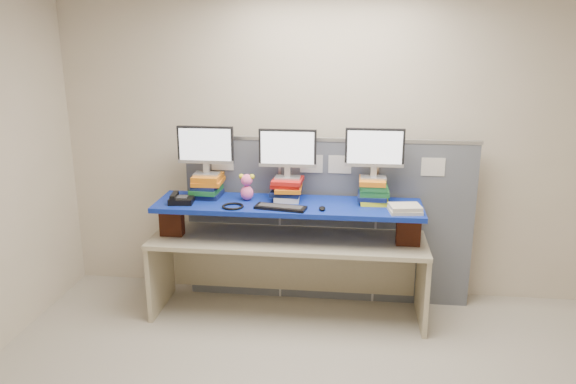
# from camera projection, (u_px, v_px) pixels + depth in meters

# --- Properties ---
(room) EXTENTS (5.00, 4.00, 2.80)m
(room) POSITION_uv_depth(u_px,v_px,m) (314.00, 215.00, 3.22)
(room) COLOR beige
(room) RESTS_ON ground
(cubicle_partition) EXTENTS (2.60, 0.06, 1.53)m
(cubicle_partition) POSITION_uv_depth(u_px,v_px,m) (327.00, 220.00, 5.09)
(cubicle_partition) COLOR #4E525C
(cubicle_partition) RESTS_ON ground
(desk) EXTENTS (2.36, 0.69, 0.72)m
(desk) POSITION_uv_depth(u_px,v_px,m) (288.00, 253.00, 4.86)
(desk) COLOR tan
(desk) RESTS_ON ground
(brick_pier_left) EXTENTS (0.20, 0.11, 0.27)m
(brick_pier_left) POSITION_uv_depth(u_px,v_px,m) (172.00, 220.00, 4.85)
(brick_pier_left) COLOR maroon
(brick_pier_left) RESTS_ON desk
(brick_pier_right) EXTENTS (0.20, 0.11, 0.27)m
(brick_pier_right) POSITION_uv_depth(u_px,v_px,m) (408.00, 229.00, 4.62)
(brick_pier_right) COLOR maroon
(brick_pier_right) RESTS_ON desk
(blue_board) EXTENTS (2.25, 0.56, 0.04)m
(blue_board) POSITION_uv_depth(u_px,v_px,m) (288.00, 206.00, 4.74)
(blue_board) COLOR navy
(blue_board) RESTS_ON brick_pier_left
(book_stack_left) EXTENTS (0.27, 0.32, 0.20)m
(book_stack_left) POSITION_uv_depth(u_px,v_px,m) (207.00, 186.00, 4.90)
(book_stack_left) COLOR #101A47
(book_stack_left) RESTS_ON blue_board
(book_stack_center) EXTENTS (0.28, 0.31, 0.19)m
(book_stack_center) POSITION_uv_depth(u_px,v_px,m) (287.00, 189.00, 4.82)
(book_stack_center) COLOR white
(book_stack_center) RESTS_ON blue_board
(book_stack_right) EXTENTS (0.26, 0.30, 0.21)m
(book_stack_right) POSITION_uv_depth(u_px,v_px,m) (373.00, 191.00, 4.74)
(book_stack_right) COLOR #F7F721
(book_stack_right) RESTS_ON blue_board
(monitor_left) EXTENTS (0.49, 0.14, 0.42)m
(monitor_left) POSITION_uv_depth(u_px,v_px,m) (206.00, 147.00, 4.81)
(monitor_left) COLOR #AFAFB5
(monitor_left) RESTS_ON book_stack_left
(monitor_center) EXTENTS (0.49, 0.14, 0.42)m
(monitor_center) POSITION_uv_depth(u_px,v_px,m) (288.00, 151.00, 4.73)
(monitor_center) COLOR #AFAFB5
(monitor_center) RESTS_ON book_stack_center
(monitor_right) EXTENTS (0.49, 0.14, 0.42)m
(monitor_right) POSITION_uv_depth(u_px,v_px,m) (375.00, 150.00, 4.65)
(monitor_right) COLOR #AFAFB5
(monitor_right) RESTS_ON book_stack_right
(keyboard) EXTENTS (0.44, 0.21, 0.03)m
(keyboard) POSITION_uv_depth(u_px,v_px,m) (281.00, 207.00, 4.58)
(keyboard) COLOR black
(keyboard) RESTS_ON blue_board
(mouse) EXTENTS (0.07, 0.11, 0.03)m
(mouse) POSITION_uv_depth(u_px,v_px,m) (322.00, 208.00, 4.55)
(mouse) COLOR black
(mouse) RESTS_ON blue_board
(desk_phone) EXTENTS (0.22, 0.20, 0.08)m
(desk_phone) POSITION_uv_depth(u_px,v_px,m) (181.00, 199.00, 4.74)
(desk_phone) COLOR black
(desk_phone) RESTS_ON blue_board
(headset) EXTENTS (0.23, 0.23, 0.02)m
(headset) POSITION_uv_depth(u_px,v_px,m) (233.00, 206.00, 4.62)
(headset) COLOR black
(headset) RESTS_ON blue_board
(plush_toy) EXTENTS (0.14, 0.10, 0.23)m
(plush_toy) POSITION_uv_depth(u_px,v_px,m) (247.00, 187.00, 4.80)
(plush_toy) COLOR pink
(plush_toy) RESTS_ON blue_board
(binder_stack) EXTENTS (0.28, 0.24, 0.06)m
(binder_stack) POSITION_uv_depth(u_px,v_px,m) (405.00, 209.00, 4.49)
(binder_stack) COLOR beige
(binder_stack) RESTS_ON blue_board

